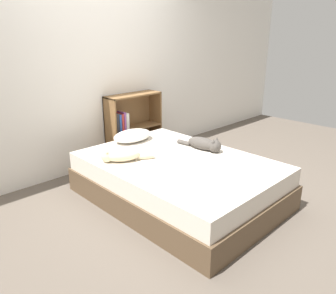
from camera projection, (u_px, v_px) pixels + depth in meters
The scene contains 7 objects.
ground_plane at pixel (178, 198), 3.45m from camera, with size 8.00×8.00×0.00m, color brown.
wall_back at pixel (96, 68), 3.98m from camera, with size 8.00×0.06×2.50m.
bed at pixel (178, 180), 3.38m from camera, with size 1.41×1.99×0.44m.
pillow at pixel (133, 136), 3.86m from camera, with size 0.49×0.32×0.13m.
cat_light at pixel (121, 155), 3.25m from camera, with size 0.49×0.36×0.14m.
cat_dark at pixel (205, 144), 3.57m from camera, with size 0.18×0.56×0.16m.
bookshelf at pixel (130, 126), 4.40m from camera, with size 0.78×0.26×0.90m.
Camera 1 is at (-2.22, -2.13, 1.64)m, focal length 35.00 mm.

